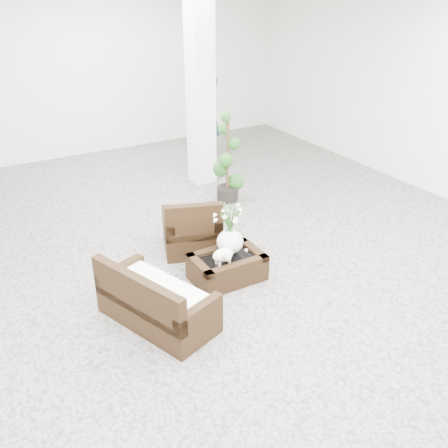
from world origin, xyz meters
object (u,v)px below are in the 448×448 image
armchair (192,223)px  loveseat (157,294)px  coffee_table (227,268)px  topiary (228,158)px

armchair → loveseat: size_ratio=0.61×
loveseat → armchair: bearing=-59.7°
coffee_table → loveseat: 1.20m
coffee_table → loveseat: size_ratio=0.66×
coffee_table → loveseat: loveseat is taller
coffee_table → topiary: 2.60m
loveseat → topiary: (2.41, 2.55, 0.40)m
coffee_table → topiary: bearing=59.5°
armchair → topiary: 1.85m
armchair → topiary: (1.32, 1.24, 0.35)m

